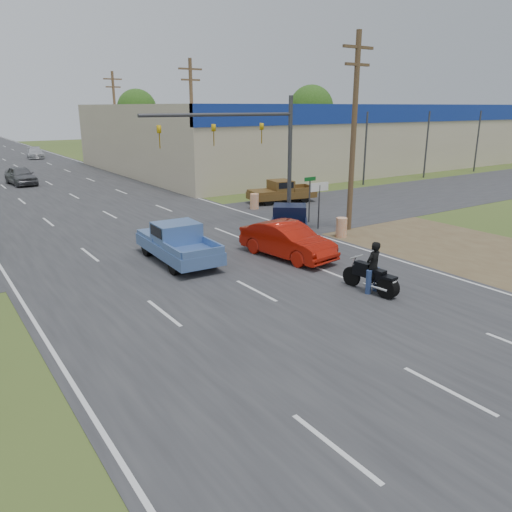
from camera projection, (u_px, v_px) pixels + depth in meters
ground at (448, 391)px, 11.69m from camera, size 200.00×200.00×0.00m
main_road at (49, 183)px, 43.34m from camera, size 15.00×180.00×0.02m
cross_road at (148, 235)px, 25.93m from camera, size 120.00×10.00×0.02m
dirt_verge at (411, 237)px, 25.54m from camera, size 8.00×18.00×0.01m
big_box_store at (327, 133)px, 59.60m from camera, size 50.00×28.10×6.60m
utility_pole_1 at (354, 129)px, 25.58m from camera, size 2.00×0.28×10.00m
utility_pole_2 at (192, 121)px, 39.82m from camera, size 2.00×0.28×10.00m
utility_pole_3 at (116, 117)px, 54.06m from camera, size 2.00×0.28×10.00m
tree_3 at (311, 108)px, 94.97m from camera, size 8.40×8.40×10.40m
tree_5 at (137, 109)px, 101.36m from camera, size 7.98×7.98×9.88m
barrel_0 at (341, 227)px, 25.36m from camera, size 0.56×0.56×1.00m
barrel_1 at (254, 201)px, 32.30m from camera, size 0.56×0.56×1.00m
lane_sign at (319, 194)px, 26.65m from camera, size 1.20×0.08×2.52m
street_name_sign at (310, 195)px, 28.24m from camera, size 0.80×0.08×2.61m
signal_mast at (251, 137)px, 26.90m from camera, size 9.12×0.40×7.00m
red_convertible at (287, 241)px, 21.82m from camera, size 2.26×4.83×1.53m
motorcycle at (374, 279)px, 17.69m from camera, size 0.73×2.36×1.20m
rider at (373, 269)px, 17.63m from camera, size 0.69×0.49×1.79m
blue_pickup at (177, 242)px, 21.33m from camera, size 2.16×5.17×1.69m
navy_pickup at (289, 220)px, 25.82m from camera, size 4.32×4.77×1.55m
brown_pickup at (280, 191)px, 34.44m from camera, size 4.90×2.58×1.55m
distant_car_grey at (21, 176)px, 42.30m from camera, size 2.22×4.66×1.54m
distant_car_silver at (35, 153)px, 64.04m from camera, size 2.53×4.94×1.37m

